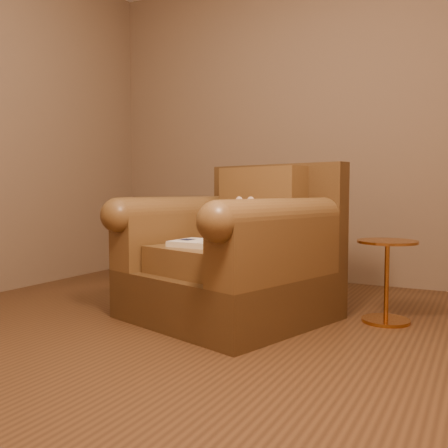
% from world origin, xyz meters
% --- Properties ---
extents(floor, '(4.00, 4.00, 0.00)m').
position_xyz_m(floor, '(0.00, 0.00, 0.00)').
color(floor, '#53341C').
rests_on(floor, ground).
extents(room, '(4.02, 4.02, 2.71)m').
position_xyz_m(room, '(0.00, 0.00, 1.71)').
color(room, '#7D644C').
rests_on(room, ground).
extents(armchair, '(1.31, 1.27, 0.96)m').
position_xyz_m(armchair, '(-0.08, 0.55, 0.37)').
color(armchair, '#4C3319').
rests_on(armchair, floor).
extents(teddy_bear, '(0.22, 0.25, 0.30)m').
position_xyz_m(teddy_bear, '(-0.06, 0.63, 0.57)').
color(teddy_bear, beige).
rests_on(teddy_bear, armchair).
extents(guidebook, '(0.45, 0.28, 0.04)m').
position_xyz_m(guidebook, '(-0.12, 0.33, 0.47)').
color(guidebook, beige).
rests_on(guidebook, armchair).
extents(side_table, '(0.35, 0.35, 0.49)m').
position_xyz_m(side_table, '(0.79, 0.85, 0.26)').
color(side_table, '#BB7733').
rests_on(side_table, floor).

